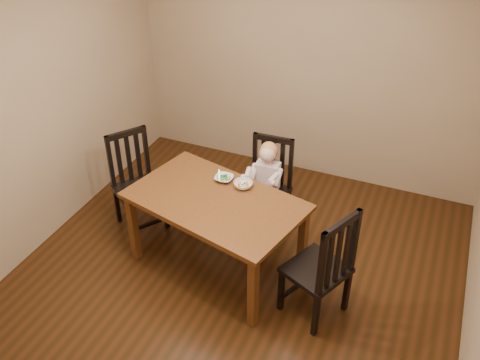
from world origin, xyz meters
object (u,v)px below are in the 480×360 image
at_px(chair_left, 136,183).
at_px(bowl_peas, 224,178).
at_px(chair_child, 268,188).
at_px(toddler, 267,179).
at_px(dining_table, 216,207).
at_px(chair_right, 322,268).
at_px(bowl_veg, 243,185).

bearing_deg(chair_left, bowl_peas, 126.19).
bearing_deg(chair_left, chair_child, 144.68).
bearing_deg(chair_left, toddler, 142.57).
distance_m(dining_table, chair_right, 1.09).
bearing_deg(bowl_veg, toddler, 78.95).
relative_size(chair_left, bowl_peas, 6.13).
relative_size(chair_child, chair_right, 0.92).
height_order(toddler, bowl_veg, toddler).
distance_m(chair_left, chair_right, 2.14).
bearing_deg(dining_table, chair_right, -11.74).
relative_size(chair_child, chair_left, 0.97).
bearing_deg(chair_right, chair_left, 100.78).
bearing_deg(bowl_veg, chair_child, 80.40).
height_order(toddler, bowl_peas, toddler).
relative_size(chair_left, bowl_veg, 5.86).
bearing_deg(bowl_peas, chair_child, 56.49).
distance_m(dining_table, bowl_veg, 0.33).
relative_size(chair_child, bowl_peas, 5.96).
xyz_separation_m(chair_child, chair_left, (-1.26, -0.46, 0.01)).
bearing_deg(dining_table, chair_child, 72.45).
bearing_deg(bowl_peas, bowl_veg, -9.23).
bearing_deg(chair_child, bowl_veg, 77.87).
height_order(bowl_peas, bowl_veg, bowl_veg).
relative_size(chair_right, bowl_veg, 6.17).
height_order(chair_child, toddler, chair_child).
bearing_deg(dining_table, chair_left, 164.82).
bearing_deg(chair_child, bowl_peas, 53.96).
relative_size(toddler, bowl_peas, 3.13).
bearing_deg(dining_table, bowl_veg, 60.33).
relative_size(chair_child, bowl_veg, 5.70).
xyz_separation_m(toddler, bowl_veg, (-0.08, -0.42, 0.18)).
relative_size(chair_right, toddler, 2.06).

